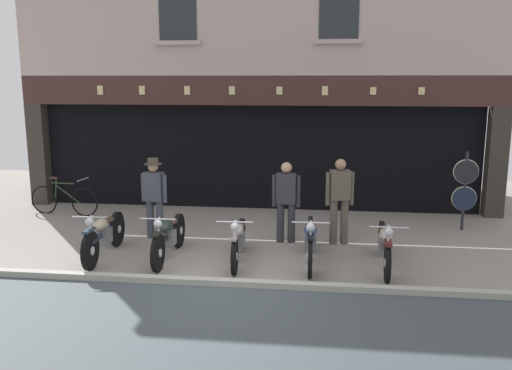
% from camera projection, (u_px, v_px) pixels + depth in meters
% --- Properties ---
extents(ground, '(23.77, 22.00, 0.18)m').
position_uv_depth(ground, '(204.00, 316.00, 7.56)').
color(ground, gray).
extents(shop_facade, '(12.07, 4.42, 6.40)m').
position_uv_depth(shop_facade, '(264.00, 133.00, 15.00)').
color(shop_facade, black).
rests_on(shop_facade, ground).
extents(motorcycle_left, '(0.62, 2.05, 0.94)m').
position_uv_depth(motorcycle_left, '(104.00, 234.00, 9.84)').
color(motorcycle_left, black).
rests_on(motorcycle_left, ground).
extents(motorcycle_center_left, '(0.62, 2.04, 0.93)m').
position_uv_depth(motorcycle_center_left, '(169.00, 236.00, 9.76)').
color(motorcycle_center_left, black).
rests_on(motorcycle_center_left, ground).
extents(motorcycle_center, '(0.62, 1.93, 0.91)m').
position_uv_depth(motorcycle_center, '(238.00, 239.00, 9.60)').
color(motorcycle_center, black).
rests_on(motorcycle_center, ground).
extents(motorcycle_center_right, '(0.62, 2.07, 0.93)m').
position_uv_depth(motorcycle_center_right, '(310.00, 240.00, 9.51)').
color(motorcycle_center_right, black).
rests_on(motorcycle_center_right, ground).
extents(motorcycle_right, '(0.62, 2.04, 0.92)m').
position_uv_depth(motorcycle_right, '(385.00, 244.00, 9.29)').
color(motorcycle_right, black).
rests_on(motorcycle_right, ground).
extents(salesman_left, '(0.55, 0.35, 1.66)m').
position_uv_depth(salesman_left, '(154.00, 194.00, 10.96)').
color(salesman_left, '#3D424C').
rests_on(salesman_left, ground).
extents(shopkeeper_center, '(0.56, 0.25, 1.62)m').
position_uv_depth(shopkeeper_center, '(286.00, 198.00, 10.68)').
color(shopkeeper_center, '#2D2D33').
rests_on(shopkeeper_center, ground).
extents(salesman_right, '(0.55, 0.30, 1.70)m').
position_uv_depth(salesman_right, '(340.00, 197.00, 10.56)').
color(salesman_right, brown).
rests_on(salesman_right, ground).
extents(tyre_sign_pole, '(0.53, 0.06, 1.71)m').
position_uv_depth(tyre_sign_pole, '(465.00, 186.00, 11.52)').
color(tyre_sign_pole, '#232328').
rests_on(tyre_sign_pole, ground).
extents(advert_board_near, '(0.79, 0.03, 1.01)m').
position_uv_depth(advert_board_near, '(135.00, 134.00, 13.78)').
color(advert_board_near, silver).
extents(advert_board_far, '(0.75, 0.03, 1.01)m').
position_uv_depth(advert_board_far, '(98.00, 134.00, 13.91)').
color(advert_board_far, beige).
extents(leaning_bicycle, '(1.79, 0.50, 0.94)m').
position_uv_depth(leaning_bicycle, '(64.00, 199.00, 12.97)').
color(leaning_bicycle, black).
rests_on(leaning_bicycle, ground).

